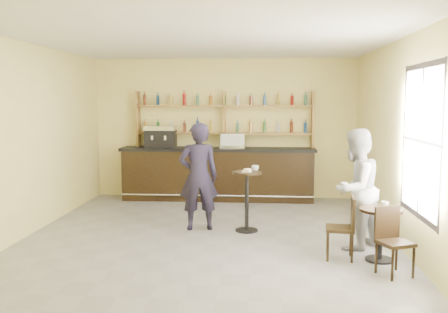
# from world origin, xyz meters

# --- Properties ---
(floor) EXTENTS (7.00, 7.00, 0.00)m
(floor) POSITION_xyz_m (0.00, 0.00, 0.00)
(floor) COLOR slate
(floor) RESTS_ON ground
(ceiling) EXTENTS (7.00, 7.00, 0.00)m
(ceiling) POSITION_xyz_m (0.00, 0.00, 3.20)
(ceiling) COLOR white
(ceiling) RESTS_ON wall_back
(wall_back) EXTENTS (7.00, 0.00, 7.00)m
(wall_back) POSITION_xyz_m (0.00, 3.50, 1.60)
(wall_back) COLOR #F7E98C
(wall_back) RESTS_ON floor
(wall_front) EXTENTS (7.00, 0.00, 7.00)m
(wall_front) POSITION_xyz_m (0.00, -3.50, 1.60)
(wall_front) COLOR #F7E98C
(wall_front) RESTS_ON floor
(wall_left) EXTENTS (0.00, 7.00, 7.00)m
(wall_left) POSITION_xyz_m (-3.00, 0.00, 1.60)
(wall_left) COLOR #F7E98C
(wall_left) RESTS_ON floor
(wall_right) EXTENTS (0.00, 7.00, 7.00)m
(wall_right) POSITION_xyz_m (3.00, 0.00, 1.60)
(wall_right) COLOR #F7E98C
(wall_right) RESTS_ON floor
(window_pane) EXTENTS (0.00, 2.00, 2.00)m
(window_pane) POSITION_xyz_m (2.99, -1.20, 1.70)
(window_pane) COLOR white
(window_pane) RESTS_ON wall_right
(window_frame) EXTENTS (0.04, 1.70, 2.10)m
(window_frame) POSITION_xyz_m (2.99, -1.20, 1.70)
(window_frame) COLOR black
(window_frame) RESTS_ON wall_right
(shelf_unit) EXTENTS (4.00, 0.26, 1.40)m
(shelf_unit) POSITION_xyz_m (0.00, 3.37, 1.81)
(shelf_unit) COLOR brown
(shelf_unit) RESTS_ON wall_back
(liquor_bottles) EXTENTS (3.68, 0.10, 1.00)m
(liquor_bottles) POSITION_xyz_m (0.00, 3.37, 1.98)
(liquor_bottles) COLOR #8C5919
(liquor_bottles) RESTS_ON shelf_unit
(bar_counter) EXTENTS (4.37, 0.85, 1.18)m
(bar_counter) POSITION_xyz_m (-0.13, 3.15, 0.59)
(bar_counter) COLOR black
(bar_counter) RESTS_ON floor
(espresso_machine) EXTENTS (0.70, 0.46, 0.49)m
(espresso_machine) POSITION_xyz_m (-1.43, 3.15, 1.43)
(espresso_machine) COLOR black
(espresso_machine) RESTS_ON bar_counter
(pastry_case) EXTENTS (0.59, 0.49, 0.33)m
(pastry_case) POSITION_xyz_m (0.21, 3.15, 1.35)
(pastry_case) COLOR silver
(pastry_case) RESTS_ON bar_counter
(pedestal_table) EXTENTS (0.61, 0.61, 1.04)m
(pedestal_table) POSITION_xyz_m (0.62, 0.41, 0.52)
(pedestal_table) COLOR black
(pedestal_table) RESTS_ON floor
(napkin) EXTENTS (0.18, 0.18, 0.00)m
(napkin) POSITION_xyz_m (0.62, 0.41, 1.04)
(napkin) COLOR white
(napkin) RESTS_ON pedestal_table
(donut) EXTENTS (0.15, 0.15, 0.05)m
(donut) POSITION_xyz_m (0.63, 0.40, 1.07)
(donut) COLOR #E6B654
(donut) RESTS_ON napkin
(cup_pedestal) EXTENTS (0.16, 0.16, 0.10)m
(cup_pedestal) POSITION_xyz_m (0.76, 0.51, 1.09)
(cup_pedestal) COLOR white
(cup_pedestal) RESTS_ON pedestal_table
(man_main) EXTENTS (0.76, 0.58, 1.87)m
(man_main) POSITION_xyz_m (-0.22, 0.47, 0.94)
(man_main) COLOR black
(man_main) RESTS_ON floor
(cafe_table) EXTENTS (0.75, 0.75, 0.75)m
(cafe_table) POSITION_xyz_m (2.54, -1.04, 0.37)
(cafe_table) COLOR black
(cafe_table) RESTS_ON floor
(cup_cafe) EXTENTS (0.11, 0.11, 0.10)m
(cup_cafe) POSITION_xyz_m (2.59, -1.04, 0.80)
(cup_cafe) COLOR white
(cup_cafe) RESTS_ON cafe_table
(chair_west) EXTENTS (0.43, 0.43, 0.90)m
(chair_west) POSITION_xyz_m (1.99, -0.99, 0.45)
(chair_west) COLOR black
(chair_west) RESTS_ON floor
(chair_south) EXTENTS (0.50, 0.50, 0.88)m
(chair_south) POSITION_xyz_m (2.59, -1.64, 0.44)
(chair_south) COLOR black
(chair_south) RESTS_ON floor
(patron_second) EXTENTS (1.10, 1.12, 1.83)m
(patron_second) POSITION_xyz_m (2.29, -0.44, 0.91)
(patron_second) COLOR #999B9F
(patron_second) RESTS_ON floor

